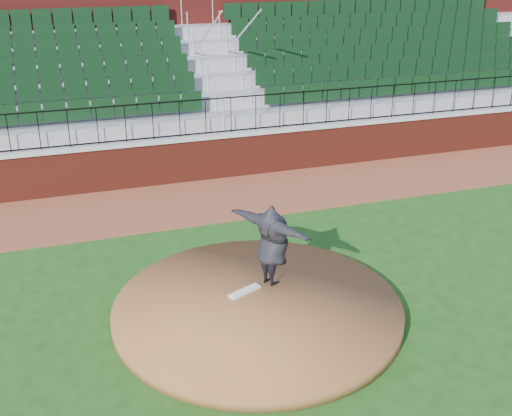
{
  "coord_description": "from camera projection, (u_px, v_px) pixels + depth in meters",
  "views": [
    {
      "loc": [
        -3.75,
        -9.64,
        6.26
      ],
      "look_at": [
        0.0,
        1.5,
        1.3
      ],
      "focal_mm": 44.08,
      "sensor_mm": 36.0,
      "label": 1
    }
  ],
  "objects": [
    {
      "name": "warning_track",
      "position": [
        209.0,
        199.0,
        16.67
      ],
      "size": [
        34.0,
        3.2,
        0.01
      ],
      "primitive_type": "cube",
      "color": "brown",
      "rests_on": "ground"
    },
    {
      "name": "pitching_rubber",
      "position": [
        245.0,
        291.0,
        11.71
      ],
      "size": [
        0.68,
        0.42,
        0.04
      ],
      "primitive_type": "cube",
      "rotation": [
        0.0,
        0.0,
        0.41
      ],
      "color": "white",
      "rests_on": "pitchers_mound"
    },
    {
      "name": "seating_stands",
      "position": [
        172.0,
        81.0,
        19.55
      ],
      "size": [
        34.0,
        5.1,
        4.6
      ],
      "primitive_type": null,
      "color": "gray",
      "rests_on": "ground"
    },
    {
      "name": "wall_cap",
      "position": [
        193.0,
        137.0,
        17.58
      ],
      "size": [
        34.0,
        0.45,
        0.1
      ],
      "primitive_type": "cube",
      "color": "#B7B7B7",
      "rests_on": "field_wall"
    },
    {
      "name": "wall_railing",
      "position": [
        193.0,
        118.0,
        17.37
      ],
      "size": [
        34.0,
        0.05,
        1.0
      ],
      "primitive_type": null,
      "color": "black",
      "rests_on": "wall_cap"
    },
    {
      "name": "pitcher",
      "position": [
        272.0,
        245.0,
        11.75
      ],
      "size": [
        1.38,
        2.01,
        1.61
      ],
      "primitive_type": "imported",
      "rotation": [
        0.0,
        0.0,
        2.04
      ],
      "color": "black",
      "rests_on": "pitchers_mound"
    },
    {
      "name": "concourse_wall",
      "position": [
        155.0,
        53.0,
        21.82
      ],
      "size": [
        34.0,
        0.5,
        5.5
      ],
      "primitive_type": "cube",
      "color": "maroon",
      "rests_on": "ground"
    },
    {
      "name": "field_wall",
      "position": [
        194.0,
        159.0,
        17.83
      ],
      "size": [
        34.0,
        0.35,
        1.2
      ],
      "primitive_type": "cube",
      "color": "maroon",
      "rests_on": "ground"
    },
    {
      "name": "ground",
      "position": [
        281.0,
        300.0,
        11.95
      ],
      "size": [
        90.0,
        90.0,
        0.0
      ],
      "primitive_type": "plane",
      "color": "#1C4B15",
      "rests_on": "ground"
    },
    {
      "name": "pitchers_mound",
      "position": [
        257.0,
        309.0,
        11.42
      ],
      "size": [
        5.23,
        5.23,
        0.25
      ],
      "primitive_type": "cylinder",
      "color": "brown",
      "rests_on": "ground"
    }
  ]
}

